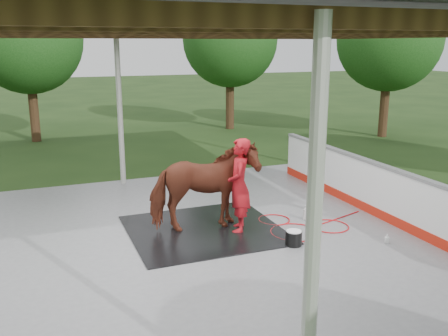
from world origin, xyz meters
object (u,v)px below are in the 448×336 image
object	(u,v)px
horse	(204,187)
wash_bucket	(294,238)
dasher_board	(382,193)
handler	(239,185)

from	to	relation	value
horse	wash_bucket	bearing A→B (deg)	-132.28
dasher_board	horse	xyz separation A→B (m)	(-3.73, 0.67, 0.35)
horse	handler	size ratio (longest dim) A/B	1.12
dasher_board	horse	size ratio (longest dim) A/B	3.87
dasher_board	wash_bucket	world-z (taller)	dasher_board
dasher_board	handler	bearing A→B (deg)	172.33
dasher_board	wash_bucket	xyz separation A→B (m)	(-2.46, -0.65, -0.40)
horse	dasher_board	bearing A→B (deg)	-96.49
dasher_board	handler	distance (m)	3.15
dasher_board	handler	xyz separation A→B (m)	(-3.09, 0.42, 0.38)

